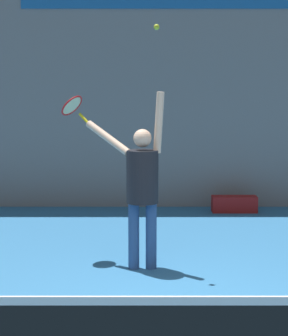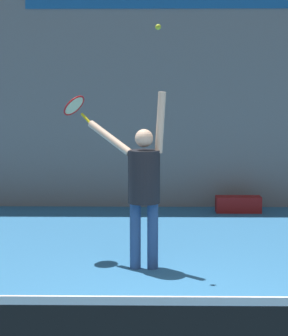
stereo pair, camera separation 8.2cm
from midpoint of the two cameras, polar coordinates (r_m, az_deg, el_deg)
ground_plane at (r=5.51m, az=4.42°, el=-15.32°), size 18.00×18.00×0.00m
back_wall at (r=11.05m, az=2.23°, el=9.25°), size 18.00×0.10×5.00m
tennis_player at (r=7.16m, az=-0.40°, el=-1.31°), size 0.98×0.64×2.10m
tennis_racket at (r=7.65m, az=-6.86°, el=5.75°), size 0.42×0.40×0.36m
tennis_ball at (r=7.01m, az=1.00°, el=13.09°), size 0.06×0.06×0.06m
equipment_bag at (r=10.78m, az=8.39°, el=-3.37°), size 0.79×0.27×0.28m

